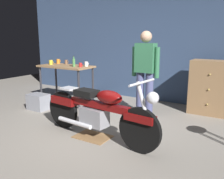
{
  "coord_description": "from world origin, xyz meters",
  "views": [
    {
      "loc": [
        2.23,
        -2.84,
        1.55
      ],
      "look_at": [
        0.05,
        0.7,
        0.65
      ],
      "focal_mm": 38.82,
      "sensor_mm": 36.0,
      "label": 1
    }
  ],
  "objects": [
    {
      "name": "storage_bin",
      "position": [
        -1.82,
        0.66,
        0.17
      ],
      "size": [
        0.44,
        0.32,
        0.34
      ],
      "primitive_type": "cube",
      "color": "gray",
      "rests_on": "ground_plane"
    },
    {
      "name": "mug_red_diner",
      "position": [
        -1.18,
        1.36,
        0.95
      ],
      "size": [
        0.1,
        0.07,
        0.09
      ],
      "color": "red",
      "rests_on": "workbench"
    },
    {
      "name": "mug_white_ceramic",
      "position": [
        -1.14,
        1.52,
        0.95
      ],
      "size": [
        0.12,
        0.08,
        0.11
      ],
      "color": "white",
      "rests_on": "workbench"
    },
    {
      "name": "drip_tray",
      "position": [
        0.08,
        0.06,
        0.01
      ],
      "size": [
        0.56,
        0.4,
        0.01
      ],
      "primitive_type": "cube",
      "color": "olive",
      "rests_on": "ground_plane"
    },
    {
      "name": "person_standing",
      "position": [
        0.32,
        1.49,
        0.93
      ],
      "size": [
        0.57,
        0.23,
        1.67
      ],
      "rotation": [
        0.0,
        0.0,
        3.13
      ],
      "color": "#4C517F",
      "rests_on": "ground_plane"
    },
    {
      "name": "workbench",
      "position": [
        -1.67,
        1.41,
        0.79
      ],
      "size": [
        1.3,
        0.64,
        0.9
      ],
      "color": "#99724C",
      "rests_on": "ground_plane"
    },
    {
      "name": "wooden_dresser",
      "position": [
        1.42,
        2.3,
        0.55
      ],
      "size": [
        0.8,
        0.47,
        1.1
      ],
      "color": "#99724C",
      "rests_on": "ground_plane"
    },
    {
      "name": "mug_brown_stoneware",
      "position": [
        -1.85,
        1.64,
        0.95
      ],
      "size": [
        0.11,
        0.07,
        0.11
      ],
      "color": "brown",
      "rests_on": "workbench"
    },
    {
      "name": "mug_yellow_tall",
      "position": [
        -2.1,
        1.37,
        0.96
      ],
      "size": [
        0.12,
        0.09,
        0.11
      ],
      "color": "yellow",
      "rests_on": "workbench"
    },
    {
      "name": "mug_orange_travel",
      "position": [
        -2.12,
        1.64,
        0.96
      ],
      "size": [
        0.12,
        0.09,
        0.11
      ],
      "color": "orange",
      "rests_on": "workbench"
    },
    {
      "name": "motorcycle",
      "position": [
        0.18,
        0.06,
        0.45
      ],
      "size": [
        2.18,
        0.6,
        1.0
      ],
      "rotation": [
        0.0,
        0.0,
        -0.11
      ],
      "color": "black",
      "rests_on": "ground_plane"
    },
    {
      "name": "bottle",
      "position": [
        -1.36,
        1.34,
        1.0
      ],
      "size": [
        0.06,
        0.06,
        0.24
      ],
      "color": "#4C8C4C",
      "rests_on": "workbench"
    },
    {
      "name": "back_wall",
      "position": [
        0.0,
        2.8,
        1.55
      ],
      "size": [
        8.0,
        0.12,
        3.1
      ],
      "primitive_type": "cube",
      "color": "#384C70",
      "rests_on": "ground_plane"
    },
    {
      "name": "ground_plane",
      "position": [
        0.0,
        0.0,
        0.0
      ],
      "size": [
        12.0,
        12.0,
        0.0
      ],
      "primitive_type": "plane",
      "color": "gray"
    }
  ]
}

